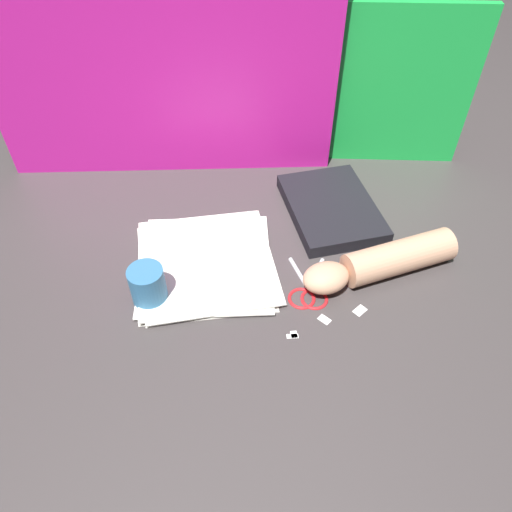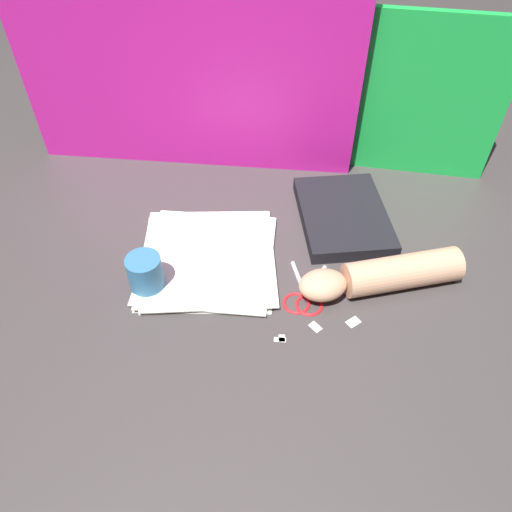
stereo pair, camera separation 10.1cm
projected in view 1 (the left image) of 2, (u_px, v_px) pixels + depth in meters
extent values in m
plane|color=#3D3838|center=(263.00, 268.00, 1.07)|extent=(6.00, 6.00, 0.00)
cube|color=#D81E9E|center=(161.00, 76.00, 1.14)|extent=(0.81, 0.11, 0.51)
cube|color=green|center=(320.00, 87.00, 1.22)|extent=(0.74, 0.15, 0.40)
cube|color=white|center=(206.00, 263.00, 1.08)|extent=(0.30, 0.31, 0.00)
cube|color=white|center=(205.00, 264.00, 1.07)|extent=(0.28, 0.29, 0.00)
cube|color=white|center=(206.00, 263.00, 1.07)|extent=(0.30, 0.31, 0.00)
cube|color=white|center=(208.00, 262.00, 1.07)|extent=(0.29, 0.30, 0.00)
cube|color=white|center=(204.00, 261.00, 1.06)|extent=(0.28, 0.29, 0.00)
cube|color=black|center=(331.00, 208.00, 1.18)|extent=(0.22, 0.29, 0.03)
sphere|color=silver|center=(308.00, 286.00, 1.03)|extent=(0.01, 0.01, 0.01)
cylinder|color=silver|center=(299.00, 271.00, 1.06)|extent=(0.03, 0.09, 0.01)
torus|color=red|center=(315.00, 298.00, 1.01)|extent=(0.07, 0.07, 0.01)
cylinder|color=silver|center=(315.00, 272.00, 1.05)|extent=(0.06, 0.08, 0.01)
torus|color=red|center=(302.00, 297.00, 1.01)|extent=(0.08, 0.08, 0.01)
cylinder|color=tan|center=(399.00, 257.00, 1.04)|extent=(0.25, 0.12, 0.07)
ellipsoid|color=tan|center=(326.00, 278.00, 1.00)|extent=(0.11, 0.09, 0.05)
cube|color=white|center=(324.00, 319.00, 0.97)|extent=(0.03, 0.03, 0.00)
cube|color=white|center=(294.00, 334.00, 0.95)|extent=(0.01, 0.02, 0.00)
cube|color=white|center=(360.00, 310.00, 0.99)|extent=(0.03, 0.03, 0.00)
cube|color=white|center=(293.00, 336.00, 0.95)|extent=(0.02, 0.01, 0.00)
cylinder|color=teal|center=(148.00, 286.00, 0.98)|extent=(0.07, 0.07, 0.09)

